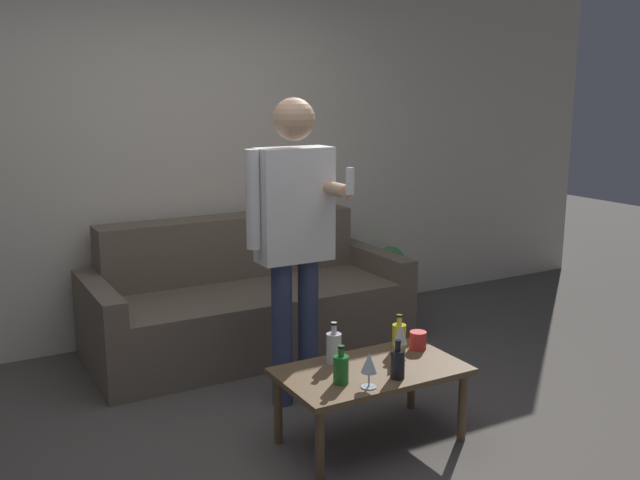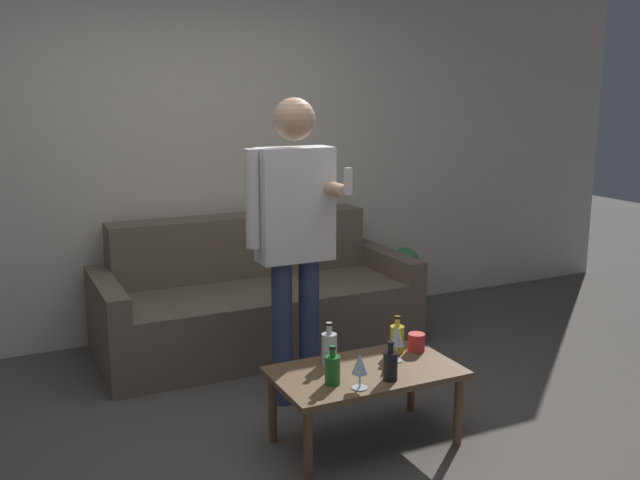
{
  "view_description": "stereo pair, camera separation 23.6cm",
  "coord_description": "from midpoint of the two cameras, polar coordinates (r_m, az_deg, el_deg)",
  "views": [
    {
      "loc": [
        -1.46,
        -2.84,
        1.76
      ],
      "look_at": [
        0.39,
        0.47,
        0.95
      ],
      "focal_mm": 40.0,
      "sensor_mm": 36.0,
      "label": 1
    },
    {
      "loc": [
        -1.25,
        -2.95,
        1.76
      ],
      "look_at": [
        0.39,
        0.47,
        0.95
      ],
      "focal_mm": 40.0,
      "sensor_mm": 36.0,
      "label": 2
    }
  ],
  "objects": [
    {
      "name": "ground_plane",
      "position": [
        3.65,
        -0.51,
        -16.79
      ],
      "size": [
        16.0,
        16.0,
        0.0
      ],
      "primitive_type": "plane",
      "color": "#514C47"
    },
    {
      "name": "wall_back",
      "position": [
        5.11,
        -10.29,
        7.28
      ],
      "size": [
        8.0,
        0.06,
        2.7
      ],
      "color": "beige",
      "rests_on": "ground_plane"
    },
    {
      "name": "couch",
      "position": [
        4.96,
        -3.89,
        -4.95
      ],
      "size": [
        2.14,
        0.92,
        0.88
      ],
      "color": "#6B5B4C",
      "rests_on": "ground_plane"
    },
    {
      "name": "coffee_table",
      "position": [
        3.62,
        5.55,
        -10.98
      ],
      "size": [
        0.93,
        0.53,
        0.39
      ],
      "color": "brown",
      "rests_on": "ground_plane"
    },
    {
      "name": "bottle_orange",
      "position": [
        3.64,
        2.61,
        -8.58
      ],
      "size": [
        0.08,
        0.08,
        0.22
      ],
      "color": "silver",
      "rests_on": "coffee_table"
    },
    {
      "name": "bottle_green",
      "position": [
        3.4,
        3.03,
        -10.28
      ],
      "size": [
        0.07,
        0.07,
        0.19
      ],
      "color": "#23752D",
      "rests_on": "coffee_table"
    },
    {
      "name": "bottle_dark",
      "position": [
        3.81,
        7.96,
        -7.79
      ],
      "size": [
        0.07,
        0.07,
        0.2
      ],
      "color": "yellow",
      "rests_on": "coffee_table"
    },
    {
      "name": "bottle_yellow",
      "position": [
        3.47,
        7.62,
        -9.89
      ],
      "size": [
        0.07,
        0.07,
        0.19
      ],
      "color": "black",
      "rests_on": "coffee_table"
    },
    {
      "name": "wine_glass_near",
      "position": [
        3.68,
        8.0,
        -7.69
      ],
      "size": [
        0.07,
        0.07,
        0.19
      ],
      "color": "silver",
      "rests_on": "coffee_table"
    },
    {
      "name": "wine_glass_far",
      "position": [
        3.34,
        5.26,
        -9.94
      ],
      "size": [
        0.08,
        0.08,
        0.17
      ],
      "color": "silver",
      "rests_on": "coffee_table"
    },
    {
      "name": "cup_on_table",
      "position": [
        3.86,
        9.48,
        -8.1
      ],
      "size": [
        0.09,
        0.09,
        0.1
      ],
      "color": "red",
      "rests_on": "coffee_table"
    },
    {
      "name": "person_standing_front",
      "position": [
        3.89,
        -0.34,
        1.06
      ],
      "size": [
        0.49,
        0.44,
        1.71
      ],
      "color": "navy",
      "rests_on": "ground_plane"
    },
    {
      "name": "potted_plant",
      "position": [
        5.88,
        7.94,
        -2.85
      ],
      "size": [
        0.23,
        0.23,
        0.49
      ],
      "color": "silver",
      "rests_on": "ground_plane"
    }
  ]
}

